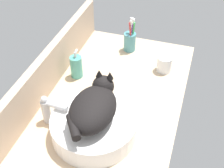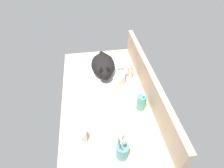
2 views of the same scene
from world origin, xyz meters
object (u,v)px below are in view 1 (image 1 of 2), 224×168
at_px(water_glass, 164,65).
at_px(soap_dispenser, 76,67).
at_px(cat, 95,106).
at_px(toothbrush_cup, 130,41).
at_px(sink_basin, 95,127).
at_px(faucet, 48,109).

bearing_deg(water_glass, soap_dispenser, 113.84).
xyz_separation_m(cat, soap_dispenser, (0.31, 0.21, -0.08)).
height_order(cat, toothbrush_cup, cat).
height_order(sink_basin, soap_dispenser, soap_dispenser).
xyz_separation_m(faucet, toothbrush_cup, (0.61, -0.17, -0.02)).
relative_size(soap_dispenser, toothbrush_cup, 0.77).
distance_m(sink_basin, water_glass, 0.53).
bearing_deg(faucet, soap_dispenser, 1.88).
bearing_deg(toothbrush_cup, sink_basin, -177.40).
height_order(faucet, water_glass, faucet).
height_order(toothbrush_cup, water_glass, toothbrush_cup).
height_order(faucet, toothbrush_cup, toothbrush_cup).
xyz_separation_m(cat, faucet, (-0.01, 0.20, -0.07)).
distance_m(sink_basin, faucet, 0.20).
bearing_deg(sink_basin, cat, 3.98).
height_order(cat, water_glass, cat).
relative_size(sink_basin, cat, 1.04).
relative_size(cat, toothbrush_cup, 1.73).
xyz_separation_m(soap_dispenser, water_glass, (0.17, -0.40, -0.02)).
height_order(sink_basin, water_glass, sink_basin).
bearing_deg(soap_dispenser, toothbrush_cup, -31.66).
distance_m(sink_basin, soap_dispenser, 0.39).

